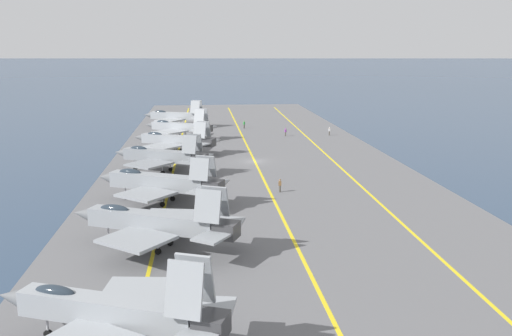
{
  "coord_description": "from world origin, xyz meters",
  "views": [
    {
      "loc": [
        -88.19,
        8.87,
        18.92
      ],
      "look_at": [
        -16.47,
        1.47,
        2.9
      ],
      "focal_mm": 38.0,
      "sensor_mm": 36.0,
      "label": 1
    }
  ],
  "objects_px": {
    "parked_jet_second": "(155,222)",
    "crew_green_vest": "(244,124)",
    "parked_jet_nearest": "(112,311)",
    "parked_jet_third": "(160,182)",
    "parked_jet_seventh": "(176,116)",
    "crew_purple_vest": "(286,132)",
    "parked_jet_fifth": "(175,140)",
    "parked_jet_sixth": "(179,127)",
    "crew_brown_vest": "(280,185)",
    "parked_jet_fourth": "(161,156)",
    "crew_white_vest": "(329,131)"
  },
  "relations": [
    {
      "from": "parked_jet_fifth",
      "to": "parked_jet_seventh",
      "type": "distance_m",
      "value": 33.51
    },
    {
      "from": "parked_jet_seventh",
      "to": "crew_brown_vest",
      "type": "bearing_deg",
      "value": -165.65
    },
    {
      "from": "parked_jet_second",
      "to": "crew_brown_vest",
      "type": "relative_size",
      "value": 9.52
    },
    {
      "from": "parked_jet_fourth",
      "to": "crew_brown_vest",
      "type": "distance_m",
      "value": 20.86
    },
    {
      "from": "parked_jet_second",
      "to": "parked_jet_sixth",
      "type": "xyz_separation_m",
      "value": [
        64.03,
        -0.01,
        -0.2
      ]
    },
    {
      "from": "parked_jet_nearest",
      "to": "crew_white_vest",
      "type": "height_order",
      "value": "parked_jet_nearest"
    },
    {
      "from": "parked_jet_second",
      "to": "parked_jet_fifth",
      "type": "relative_size",
      "value": 1.05
    },
    {
      "from": "parked_jet_seventh",
      "to": "parked_jet_nearest",
      "type": "bearing_deg",
      "value": -179.92
    },
    {
      "from": "parked_jet_second",
      "to": "crew_purple_vest",
      "type": "relative_size",
      "value": 9.77
    },
    {
      "from": "parked_jet_sixth",
      "to": "crew_white_vest",
      "type": "distance_m",
      "value": 32.17
    },
    {
      "from": "crew_white_vest",
      "to": "crew_purple_vest",
      "type": "relative_size",
      "value": 1.03
    },
    {
      "from": "crew_green_vest",
      "to": "crew_white_vest",
      "type": "relative_size",
      "value": 1.02
    },
    {
      "from": "crew_brown_vest",
      "to": "parked_jet_third",
      "type": "bearing_deg",
      "value": 103.26
    },
    {
      "from": "parked_jet_third",
      "to": "parked_jet_second",
      "type": "bearing_deg",
      "value": -177.76
    },
    {
      "from": "parked_jet_sixth",
      "to": "parked_jet_seventh",
      "type": "distance_m",
      "value": 17.84
    },
    {
      "from": "parked_jet_nearest",
      "to": "parked_jet_fourth",
      "type": "relative_size",
      "value": 1.02
    },
    {
      "from": "parked_jet_nearest",
      "to": "parked_jet_seventh",
      "type": "distance_m",
      "value": 99.17
    },
    {
      "from": "parked_jet_fourth",
      "to": "crew_green_vest",
      "type": "relative_size",
      "value": 8.55
    },
    {
      "from": "parked_jet_sixth",
      "to": "parked_jet_fourth",
      "type": "bearing_deg",
      "value": 177.16
    },
    {
      "from": "parked_jet_fourth",
      "to": "parked_jet_sixth",
      "type": "height_order",
      "value": "parked_jet_sixth"
    },
    {
      "from": "crew_green_vest",
      "to": "parked_jet_sixth",
      "type": "bearing_deg",
      "value": 131.97
    },
    {
      "from": "parked_jet_seventh",
      "to": "crew_purple_vest",
      "type": "xyz_separation_m",
      "value": [
        -16.87,
        -23.98,
        -1.61
      ]
    },
    {
      "from": "parked_jet_nearest",
      "to": "parked_jet_fifth",
      "type": "height_order",
      "value": "parked_jet_nearest"
    },
    {
      "from": "parked_jet_sixth",
      "to": "parked_jet_nearest",
      "type": "bearing_deg",
      "value": 179.1
    },
    {
      "from": "parked_jet_nearest",
      "to": "parked_jet_third",
      "type": "distance_m",
      "value": 32.93
    },
    {
      "from": "parked_jet_fifth",
      "to": "parked_jet_sixth",
      "type": "relative_size",
      "value": 1.05
    },
    {
      "from": "parked_jet_sixth",
      "to": "crew_purple_vest",
      "type": "distance_m",
      "value": 22.63
    },
    {
      "from": "parked_jet_second",
      "to": "crew_green_vest",
      "type": "xyz_separation_m",
      "value": [
        77.2,
        -14.65,
        -1.66
      ]
    },
    {
      "from": "parked_jet_nearest",
      "to": "parked_jet_fifth",
      "type": "bearing_deg",
      "value": -0.9
    },
    {
      "from": "parked_jet_sixth",
      "to": "parked_jet_seventh",
      "type": "xyz_separation_m",
      "value": [
        17.78,
        1.41,
        0.1
      ]
    },
    {
      "from": "parked_jet_seventh",
      "to": "crew_purple_vest",
      "type": "relative_size",
      "value": 9.14
    },
    {
      "from": "parked_jet_seventh",
      "to": "crew_brown_vest",
      "type": "height_order",
      "value": "parked_jet_seventh"
    },
    {
      "from": "parked_jet_fifth",
      "to": "crew_white_vest",
      "type": "xyz_separation_m",
      "value": [
        16.5,
        -32.37,
        -1.32
      ]
    },
    {
      "from": "crew_brown_vest",
      "to": "parked_jet_sixth",
      "type": "bearing_deg",
      "value": 18.04
    },
    {
      "from": "parked_jet_second",
      "to": "crew_white_vest",
      "type": "height_order",
      "value": "parked_jet_second"
    },
    {
      "from": "parked_jet_fourth",
      "to": "parked_jet_fifth",
      "type": "xyz_separation_m",
      "value": [
        16.12,
        -1.34,
        -0.3
      ]
    },
    {
      "from": "parked_jet_third",
      "to": "parked_jet_seventh",
      "type": "bearing_deg",
      "value": 0.69
    },
    {
      "from": "parked_jet_second",
      "to": "crew_green_vest",
      "type": "height_order",
      "value": "parked_jet_second"
    },
    {
      "from": "parked_jet_third",
      "to": "parked_jet_sixth",
      "type": "height_order",
      "value": "parked_jet_sixth"
    },
    {
      "from": "parked_jet_second",
      "to": "crew_white_vest",
      "type": "relative_size",
      "value": 9.52
    },
    {
      "from": "parked_jet_second",
      "to": "parked_jet_nearest",
      "type": "bearing_deg",
      "value": 175.82
    },
    {
      "from": "parked_jet_fifth",
      "to": "parked_jet_third",
      "type": "bearing_deg",
      "value": 179.35
    },
    {
      "from": "parked_jet_fourth",
      "to": "parked_jet_fifth",
      "type": "relative_size",
      "value": 0.96
    },
    {
      "from": "parked_jet_fifth",
      "to": "parked_jet_fourth",
      "type": "bearing_deg",
      "value": 175.27
    },
    {
      "from": "parked_jet_seventh",
      "to": "crew_brown_vest",
      "type": "distance_m",
      "value": 64.69
    },
    {
      "from": "parked_jet_fifth",
      "to": "parked_jet_seventh",
      "type": "relative_size",
      "value": 1.02
    },
    {
      "from": "parked_jet_third",
      "to": "parked_jet_sixth",
      "type": "relative_size",
      "value": 1.08
    },
    {
      "from": "parked_jet_fifth",
      "to": "crew_brown_vest",
      "type": "height_order",
      "value": "parked_jet_fifth"
    },
    {
      "from": "parked_jet_sixth",
      "to": "crew_brown_vest",
      "type": "bearing_deg",
      "value": -161.96
    },
    {
      "from": "parked_jet_second",
      "to": "parked_jet_seventh",
      "type": "xyz_separation_m",
      "value": [
        81.81,
        1.41,
        -0.1
      ]
    }
  ]
}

